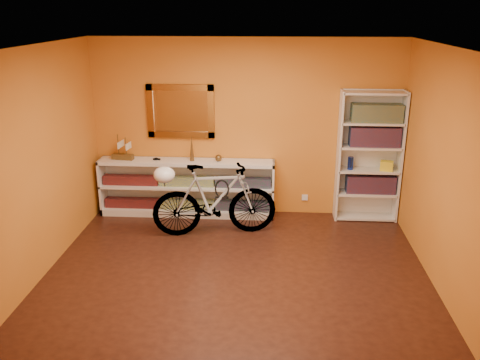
# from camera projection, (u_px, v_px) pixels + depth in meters

# --- Properties ---
(floor) EXTENTS (4.50, 4.00, 0.01)m
(floor) POSITION_uv_depth(u_px,v_px,m) (236.00, 276.00, 5.91)
(floor) COLOR black
(floor) RESTS_ON ground
(ceiling) EXTENTS (4.50, 4.00, 0.01)m
(ceiling) POSITION_uv_depth(u_px,v_px,m) (235.00, 47.00, 5.06)
(ceiling) COLOR silver
(ceiling) RESTS_ON ground
(back_wall) EXTENTS (4.50, 0.01, 2.60)m
(back_wall) POSITION_uv_depth(u_px,v_px,m) (246.00, 129.00, 7.37)
(back_wall) COLOR #C56B1D
(back_wall) RESTS_ON ground
(left_wall) EXTENTS (0.01, 4.00, 2.60)m
(left_wall) POSITION_uv_depth(u_px,v_px,m) (35.00, 166.00, 5.62)
(left_wall) COLOR #C56B1D
(left_wall) RESTS_ON ground
(right_wall) EXTENTS (0.01, 4.00, 2.60)m
(right_wall) POSITION_uv_depth(u_px,v_px,m) (448.00, 175.00, 5.34)
(right_wall) COLOR #C56B1D
(right_wall) RESTS_ON ground
(gilt_mirror) EXTENTS (0.98, 0.06, 0.78)m
(gilt_mirror) POSITION_uv_depth(u_px,v_px,m) (181.00, 111.00, 7.31)
(gilt_mirror) COLOR brown
(gilt_mirror) RESTS_ON back_wall
(wall_socket) EXTENTS (0.09, 0.02, 0.09)m
(wall_socket) POSITION_uv_depth(u_px,v_px,m) (305.00, 197.00, 7.64)
(wall_socket) COLOR silver
(wall_socket) RESTS_ON back_wall
(console_unit) EXTENTS (2.60, 0.35, 0.85)m
(console_unit) POSITION_uv_depth(u_px,v_px,m) (187.00, 188.00, 7.53)
(console_unit) COLOR silver
(console_unit) RESTS_ON floor
(cd_row_lower) EXTENTS (2.50, 0.13, 0.14)m
(cd_row_lower) POSITION_uv_depth(u_px,v_px,m) (187.00, 204.00, 7.60)
(cd_row_lower) COLOR black
(cd_row_lower) RESTS_ON console_unit
(cd_row_upper) EXTENTS (2.50, 0.13, 0.14)m
(cd_row_upper) POSITION_uv_depth(u_px,v_px,m) (187.00, 181.00, 7.48)
(cd_row_upper) COLOR navy
(cd_row_upper) RESTS_ON console_unit
(model_ship) EXTENTS (0.33, 0.16, 0.38)m
(model_ship) POSITION_uv_depth(u_px,v_px,m) (122.00, 147.00, 7.39)
(model_ship) COLOR #463013
(model_ship) RESTS_ON console_unit
(toy_car) EXTENTS (0.00, 0.00, 0.00)m
(toy_car) POSITION_uv_depth(u_px,v_px,m) (157.00, 160.00, 7.42)
(toy_car) COLOR black
(toy_car) RESTS_ON console_unit
(bronze_ornament) EXTENTS (0.07, 0.07, 0.38)m
(bronze_ornament) POSITION_uv_depth(u_px,v_px,m) (192.00, 148.00, 7.33)
(bronze_ornament) COLOR brown
(bronze_ornament) RESTS_ON console_unit
(decorative_orb) EXTENTS (0.10, 0.10, 0.10)m
(decorative_orb) POSITION_uv_depth(u_px,v_px,m) (219.00, 158.00, 7.35)
(decorative_orb) COLOR brown
(decorative_orb) RESTS_ON console_unit
(bookcase) EXTENTS (0.90, 0.30, 1.90)m
(bookcase) POSITION_uv_depth(u_px,v_px,m) (369.00, 157.00, 7.22)
(bookcase) COLOR silver
(bookcase) RESTS_ON floor
(book_row_a) EXTENTS (0.70, 0.22, 0.26)m
(book_row_a) POSITION_uv_depth(u_px,v_px,m) (370.00, 184.00, 7.35)
(book_row_a) COLOR maroon
(book_row_a) RESTS_ON bookcase
(book_row_b) EXTENTS (0.70, 0.22, 0.28)m
(book_row_b) POSITION_uv_depth(u_px,v_px,m) (374.00, 136.00, 7.12)
(book_row_b) COLOR maroon
(book_row_b) RESTS_ON bookcase
(book_row_c) EXTENTS (0.70, 0.22, 0.25)m
(book_row_c) POSITION_uv_depth(u_px,v_px,m) (377.00, 113.00, 7.01)
(book_row_c) COLOR #1C5163
(book_row_c) RESTS_ON bookcase
(travel_mug) EXTENTS (0.08, 0.08, 0.18)m
(travel_mug) POSITION_uv_depth(u_px,v_px,m) (350.00, 163.00, 7.25)
(travel_mug) COLOR #152B97
(travel_mug) RESTS_ON bookcase
(red_tin) EXTENTS (0.15, 0.15, 0.17)m
(red_tin) POSITION_uv_depth(u_px,v_px,m) (358.00, 115.00, 7.06)
(red_tin) COLOR maroon
(red_tin) RESTS_ON bookcase
(yellow_bag) EXTENTS (0.20, 0.16, 0.14)m
(yellow_bag) POSITION_uv_depth(u_px,v_px,m) (387.00, 166.00, 7.20)
(yellow_bag) COLOR yellow
(yellow_bag) RESTS_ON bookcase
(bicycle) EXTENTS (0.76, 1.78, 1.01)m
(bicycle) POSITION_uv_depth(u_px,v_px,m) (215.00, 200.00, 6.84)
(bicycle) COLOR silver
(bicycle) RESTS_ON floor
(helmet) EXTENTS (0.29, 0.27, 0.22)m
(helmet) POSITION_uv_depth(u_px,v_px,m) (164.00, 175.00, 6.64)
(helmet) COLOR white
(helmet) RESTS_ON bicycle
(u_lock) EXTENTS (0.20, 0.02, 0.20)m
(u_lock) POSITION_uv_depth(u_px,v_px,m) (222.00, 189.00, 6.80)
(u_lock) COLOR black
(u_lock) RESTS_ON bicycle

